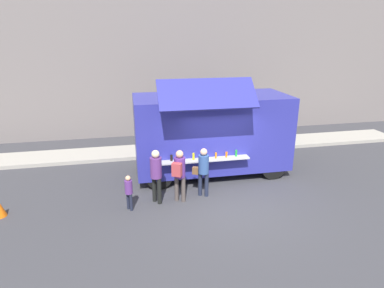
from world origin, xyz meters
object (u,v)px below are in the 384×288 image
Objects in this scene: trash_bin at (278,136)px; customer_rear_waiting at (156,172)px; child_near_queue at (129,190)px; food_truck_main at (211,132)px; customer_mid_with_backpack at (179,171)px; customer_front_ordering at (203,168)px.

trash_bin is 0.59× the size of customer_rear_waiting.
child_near_queue is at bearing 162.54° from customer_rear_waiting.
food_truck_main reaches higher than child_near_queue.
food_truck_main is at bearing -9.18° from customer_mid_with_backpack.
trash_bin is 0.92× the size of child_near_queue.
child_near_queue reaches higher than trash_bin.
food_truck_main is 2.61m from customer_mid_with_backpack.
customer_mid_with_backpack is at bearing 135.65° from customer_front_ordering.
child_near_queue is (-1.54, -0.19, -0.37)m from customer_mid_with_backpack.
customer_mid_with_backpack reaches higher than customer_front_ordering.
customer_front_ordering is 1.50m from customer_rear_waiting.
trash_bin is at bearing -23.12° from customer_mid_with_backpack.
customer_rear_waiting is (-0.69, 0.09, -0.00)m from customer_mid_with_backpack.
food_truck_main is 3.21× the size of customer_rear_waiting.
trash_bin is (3.86, 2.32, -1.09)m from food_truck_main.
trash_bin is 6.96m from customer_mid_with_backpack.
trash_bin is at bearing 31.49° from food_truck_main.
trash_bin is 0.60× the size of customer_mid_with_backpack.
food_truck_main is at bearing 4.70° from customer_rear_waiting.
customer_rear_waiting reaches higher than customer_front_ordering.
customer_front_ordering is 0.96× the size of customer_mid_with_backpack.
trash_bin is 0.62× the size of customer_front_ordering.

